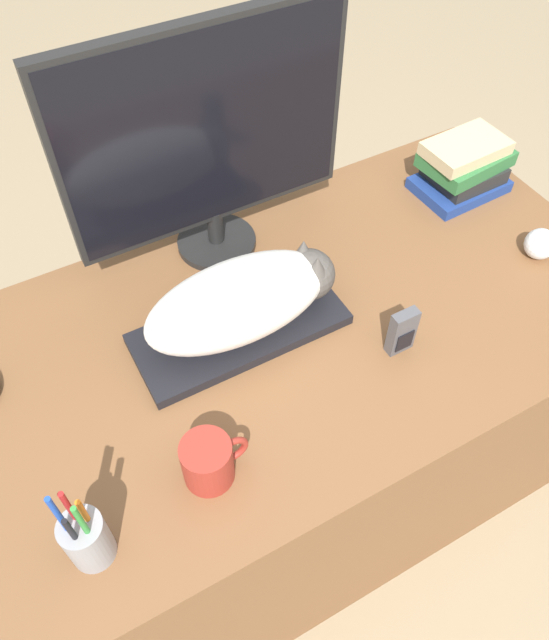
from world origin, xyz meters
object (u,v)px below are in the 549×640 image
Objects in this scene: cat at (246,298)px; monitor at (207,138)px; book_stack at (464,167)px; coffee_mug at (209,461)px; baseball at (540,244)px; keyboard at (239,329)px; phone at (402,332)px; pen_cup at (86,538)px.

cat is 0.32m from monitor.
cat is at bearing -101.71° from monitor.
cat is 0.69m from book_stack.
cat is 0.68× the size of monitor.
coffee_mug is 0.89m from baseball.
keyboard is 6.15× the size of baseball.
book_stack reaches higher than baseball.
phone is 0.55m from book_stack.
cat is (0.02, 0.00, 0.09)m from keyboard.
monitor is (0.05, 0.25, 0.19)m from cat.
phone is 0.48× the size of book_stack.
pen_cup is 2.01× the size of phone.
keyboard is 0.72× the size of monitor.
phone reaches higher than keyboard.
keyboard is 0.71m from book_stack.
coffee_mug is at bearing -128.72° from cat.
cat is at bearing -167.74° from book_stack.
phone is (0.45, 0.06, 0.01)m from coffee_mug.
keyboard is 1.07× the size of cat.
cat is 0.31m from phone.
coffee_mug is (-0.20, -0.25, -0.05)m from cat.
keyboard is 0.71m from baseball.
baseball is (0.62, -0.38, -0.25)m from monitor.
book_stack reaches higher than phone.
monitor is 5.59× the size of phone.
cat reaches higher than phone.
book_stack reaches higher than keyboard.
monitor is at bearing 63.25° from coffee_mug.
book_stack is at bearing -9.90° from monitor.
baseball is at bearing -89.72° from book_stack.
book_stack is at bearing 12.26° from cat.
keyboard is 0.32m from coffee_mug.
pen_cup is at bearing -144.85° from keyboard.
coffee_mug is (-0.26, -0.51, -0.24)m from monitor.
coffee_mug reaches higher than baseball.
pen_cup is (-0.41, -0.29, 0.05)m from keyboard.
keyboard is at bearing 53.94° from coffee_mug.
baseball is (0.68, -0.13, -0.06)m from cat.
book_stack is at bearing 90.28° from baseball.
monitor reaches higher than coffee_mug.
monitor is 0.54m from phone.
cat reaches higher than keyboard.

